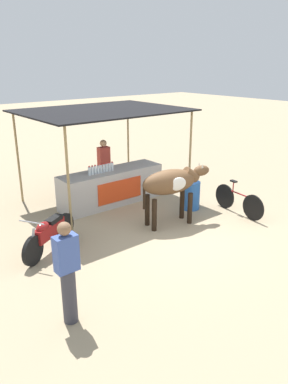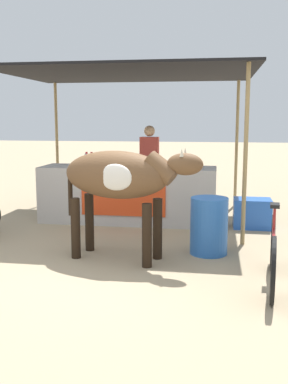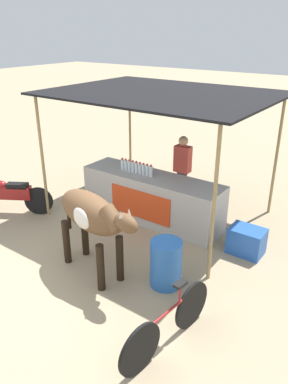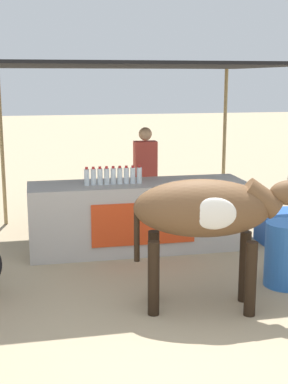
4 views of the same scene
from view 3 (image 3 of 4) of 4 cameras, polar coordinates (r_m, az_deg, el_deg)
name	(u,v)px [view 3 (image 3 of 4)]	position (r m, az deg, el deg)	size (l,w,h in m)	color
ground_plane	(76,269)	(6.45, -10.27, -11.40)	(60.00, 60.00, 0.00)	tan
stall_counter	(152,198)	(7.66, 1.16, -0.87)	(3.00, 0.82, 0.96)	#B2ADA8
stall_awning	(162,97)	(7.32, 2.68, 14.21)	(4.20, 3.20, 2.56)	black
water_bottle_row	(136,168)	(7.59, -1.18, 3.74)	(0.79, 0.07, 0.25)	silver
vendor_behind_counter	(182,173)	(7.98, 5.82, 2.91)	(0.34, 0.22, 1.65)	#383842
cooler_box	(246,241)	(6.86, 15.34, -7.21)	(0.60, 0.44, 0.48)	blue
water_barrel	(166,263)	(5.81, 3.35, -10.81)	(0.49, 0.49, 0.75)	blue
cow	(92,216)	(5.78, -7.94, -3.62)	(1.85, 0.82, 1.44)	brown
motorcycle_parked	(9,194)	(8.43, -19.81, -0.36)	(1.58, 1.03, 0.90)	black
bicycle_leaning	(168,324)	(4.86, 3.69, -19.46)	(0.23, 1.65, 0.85)	black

